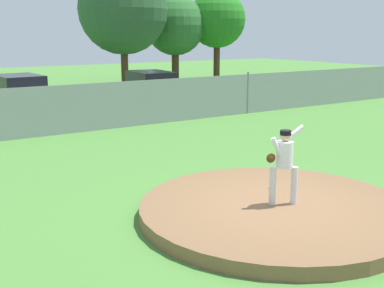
# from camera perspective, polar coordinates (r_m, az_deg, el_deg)

# --- Properties ---
(ground_plane) EXTENTS (80.00, 80.00, 0.00)m
(ground_plane) POSITION_cam_1_polar(r_m,az_deg,el_deg) (14.59, -6.58, -1.17)
(ground_plane) COLOR #4C8438
(asphalt_strip) EXTENTS (44.00, 7.00, 0.01)m
(asphalt_strip) POSITION_cam_1_polar(r_m,az_deg,el_deg) (22.38, -16.46, 3.28)
(asphalt_strip) COLOR #2B2B2D
(asphalt_strip) RESTS_ON ground_plane
(pitchers_mound) EXTENTS (5.28, 5.28, 0.25)m
(pitchers_mound) POSITION_cam_1_polar(r_m,az_deg,el_deg) (9.79, 9.58, -7.56)
(pitchers_mound) COLOR brown
(pitchers_mound) RESTS_ON ground_plane
(pitcher_youth) EXTENTS (0.80, 0.33, 1.55)m
(pitcher_youth) POSITION_cam_1_polar(r_m,az_deg,el_deg) (9.51, 10.60, -1.73)
(pitcher_youth) COLOR silver
(pitcher_youth) RESTS_ON pitchers_mound
(baseball) EXTENTS (0.07, 0.07, 0.07)m
(baseball) POSITION_cam_1_polar(r_m,az_deg,el_deg) (10.67, 9.05, -4.89)
(baseball) COLOR white
(baseball) RESTS_ON pitchers_mound
(chainlink_fence) EXTENTS (37.79, 0.07, 1.83)m
(chainlink_fence) POSITION_cam_1_polar(r_m,az_deg,el_deg) (18.03, -12.41, 4.09)
(chainlink_fence) COLOR gray
(chainlink_fence) RESTS_ON ground_plane
(parked_car_silver) EXTENTS (2.04, 4.39, 1.76)m
(parked_car_silver) POSITION_cam_1_polar(r_m,az_deg,el_deg) (22.19, -19.33, 5.16)
(parked_car_silver) COLOR #B7BABF
(parked_car_silver) RESTS_ON ground_plane
(parked_car_champagne) EXTENTS (2.14, 4.68, 1.70)m
(parked_car_champagne) POSITION_cam_1_polar(r_m,az_deg,el_deg) (23.74, -4.75, 6.25)
(parked_car_champagne) COLOR tan
(parked_car_champagne) RESTS_ON ground_plane
(tree_bushy_near) EXTENTS (5.71, 5.71, 7.80)m
(tree_bushy_near) POSITION_cam_1_polar(r_m,az_deg,el_deg) (32.64, -8.00, 15.19)
(tree_bushy_near) COLOR #4C331E
(tree_bushy_near) RESTS_ON ground_plane
(tree_broad_right) EXTENTS (4.21, 4.21, 6.10)m
(tree_broad_right) POSITION_cam_1_polar(r_m,az_deg,el_deg) (35.67, -1.98, 13.54)
(tree_broad_right) COLOR #4C331E
(tree_broad_right) RESTS_ON ground_plane
(tree_tall_centre) EXTENTS (4.10, 4.10, 6.48)m
(tree_tall_centre) POSITION_cam_1_polar(r_m,az_deg,el_deg) (36.59, 2.93, 14.20)
(tree_tall_centre) COLOR #4C331E
(tree_tall_centre) RESTS_ON ground_plane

